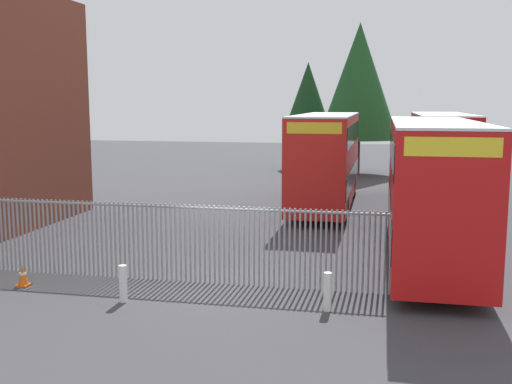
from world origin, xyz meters
name	(u,v)px	position (x,y,z in m)	size (l,w,h in m)	color
ground_plane	(276,227)	(0.00, 8.00, 0.00)	(100.00, 100.00, 0.00)	#3D3D42
palisade_fence	(183,240)	(-1.24, 0.00, 1.18)	(14.24, 0.14, 2.35)	gray
double_decker_bus_near_gate	(432,185)	(5.66, 3.83, 2.42)	(2.54, 10.81, 4.42)	red
double_decker_bus_behind_fence_left	(326,157)	(1.52, 13.07, 2.42)	(2.54, 10.81, 4.42)	red
double_decker_bus_behind_fence_right	(440,154)	(6.94, 15.76, 2.42)	(2.54, 10.81, 4.42)	#B70C0C
bollard_near_left	(123,284)	(-2.16, -2.00, 0.47)	(0.20, 0.20, 0.95)	silver
bollard_center_front	(327,292)	(2.93, -1.60, 0.47)	(0.20, 0.20, 0.95)	silver
traffic_cone_by_gate	(23,276)	(-5.42, -1.29, 0.29)	(0.34, 0.34, 0.59)	orange
tree_tall_back	(308,98)	(-1.45, 29.90, 5.26)	(3.68, 3.68, 7.90)	#4C3823
tree_short_side	(359,81)	(2.41, 26.64, 6.36)	(5.46, 5.46, 10.27)	#4C3823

